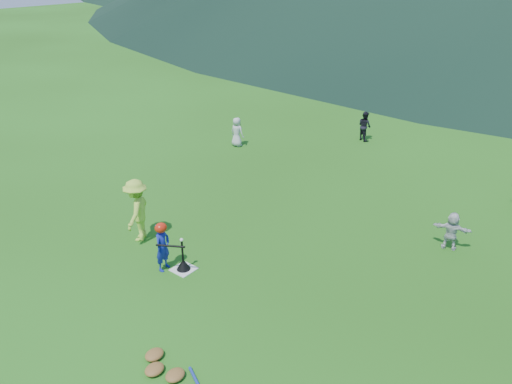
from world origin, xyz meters
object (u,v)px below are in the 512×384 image
home_plate (184,269)px  fielder_b (365,126)px  equipment_pile (175,376)px  batter_child (163,247)px  fielder_a (237,132)px  batting_tee (183,265)px  adult_coach (137,210)px  fielder_d (452,231)px

home_plate → fielder_b: (-0.82, 9.87, 0.52)m
equipment_pile → batter_child: bearing=140.4°
fielder_a → batting_tee: size_ratio=1.50×
adult_coach → fielder_d: adult_coach is taller
batter_child → adult_coach: (-1.39, 0.50, 0.21)m
home_plate → batting_tee: (0.00, 0.00, 0.12)m
batter_child → batting_tee: (0.35, 0.22, -0.41)m
fielder_b → batter_child: bearing=116.4°
adult_coach → fielder_b: bearing=143.7°
home_plate → batter_child: batter_child is taller
batter_child → fielder_d: (4.50, 4.57, -0.09)m
fielder_b → fielder_d: bearing=155.7°
fielder_b → batting_tee: bearing=118.5°
fielder_a → batting_tee: fielder_a is taller
batting_tee → equipment_pile: size_ratio=0.38×
fielder_a → adult_coach: bearing=108.4°
home_plate → equipment_pile: 3.04m
batting_tee → equipment_pile: (2.07, -2.23, -0.06)m
home_plate → fielder_d: size_ratio=0.50×
fielder_d → batting_tee: size_ratio=1.33×
fielder_d → batter_child: bearing=32.2°
fielder_b → fielder_d: fielder_b is taller
home_plate → fielder_b: size_ratio=0.42×
home_plate → equipment_pile: bearing=-47.1°
fielder_a → batting_tee: (4.03, -6.57, -0.38)m
fielder_a → fielder_b: bearing=-135.8°
batter_child → equipment_pile: bearing=-140.5°
adult_coach → batting_tee: 1.87m
adult_coach → fielder_d: (5.89, 4.07, -0.30)m
batter_child → fielder_a: batter_child is taller
adult_coach → home_plate: bearing=50.1°
home_plate → adult_coach: bearing=170.9°
adult_coach → fielder_b: adult_coach is taller
adult_coach → fielder_a: bearing=169.1°
fielder_a → fielder_b: size_ratio=0.96×
home_plate → batter_child: size_ratio=0.42×
adult_coach → fielder_a: adult_coach is taller
batter_child → batting_tee: 0.59m
equipment_pile → fielder_b: bearing=103.4°
fielder_d → equipment_pile: size_ratio=0.50×
fielder_b → equipment_pile: fielder_b is taller
fielder_a → batting_tee: 7.72m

